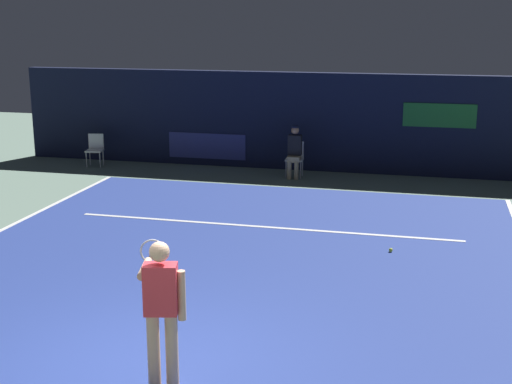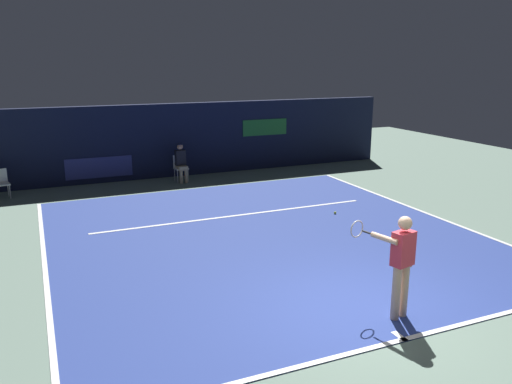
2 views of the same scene
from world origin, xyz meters
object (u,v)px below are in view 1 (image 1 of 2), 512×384
(line_judge_on_chair, at_px, (294,151))
(courtside_chair_near, at_px, (95,148))
(tennis_ball, at_px, (391,250))
(tennis_player, at_px, (161,306))

(line_judge_on_chair, bearing_deg, courtside_chair_near, 179.36)
(line_judge_on_chair, relative_size, tennis_ball, 19.41)
(tennis_player, bearing_deg, tennis_ball, 68.02)
(courtside_chair_near, distance_m, tennis_ball, 10.04)
(tennis_ball, bearing_deg, tennis_player, -111.98)
(tennis_player, distance_m, tennis_ball, 5.86)
(line_judge_on_chair, bearing_deg, tennis_ball, -63.00)
(tennis_player, bearing_deg, line_judge_on_chair, 93.27)
(tennis_player, bearing_deg, courtside_chair_near, 119.73)
(tennis_player, height_order, tennis_ball, tennis_player)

